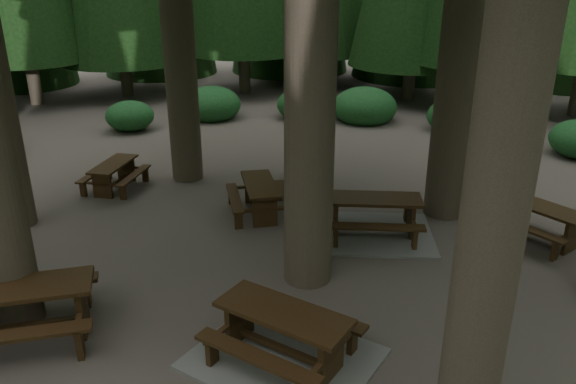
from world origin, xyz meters
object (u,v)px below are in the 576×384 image
at_px(picnic_table_a, 283,343).
at_px(picnic_table_e, 22,304).
at_px(picnic_table_b, 114,172).
at_px(picnic_table_d, 540,217).
at_px(picnic_table_c, 373,222).
at_px(picnic_table_f, 260,193).

bearing_deg(picnic_table_a, picnic_table_e, -154.99).
height_order(picnic_table_a, picnic_table_b, picnic_table_a).
relative_size(picnic_table_d, picnic_table_e, 0.82).
relative_size(picnic_table_a, picnic_table_d, 1.24).
bearing_deg(picnic_table_e, picnic_table_c, 17.39).
relative_size(picnic_table_e, picnic_table_f, 1.19).
xyz_separation_m(picnic_table_b, picnic_table_d, (9.78, 1.68, 0.05)).
height_order(picnic_table_c, picnic_table_f, picnic_table_c).
height_order(picnic_table_b, picnic_table_d, picnic_table_d).
bearing_deg(picnic_table_c, picnic_table_d, 0.28).
height_order(picnic_table_b, picnic_table_f, picnic_table_f).
relative_size(picnic_table_b, picnic_table_d, 0.85).
height_order(picnic_table_c, picnic_table_d, picnic_table_c).
bearing_deg(picnic_table_d, picnic_table_e, -107.14).
bearing_deg(picnic_table_d, picnic_table_c, -130.62).
xyz_separation_m(picnic_table_a, picnic_table_d, (2.97, 5.75, 0.20)).
bearing_deg(picnic_table_c, picnic_table_b, 160.74).
distance_m(picnic_table_c, picnic_table_e, 6.72).
height_order(picnic_table_b, picnic_table_e, picnic_table_e).
bearing_deg(picnic_table_a, picnic_table_c, 98.40).
distance_m(picnic_table_a, picnic_table_c, 4.44).
relative_size(picnic_table_c, picnic_table_d, 1.42).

